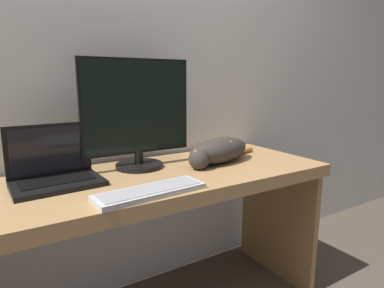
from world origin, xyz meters
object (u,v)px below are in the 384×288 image
monitor (137,115)px  cat (218,150)px  external_keyboard (150,191)px  laptop (55,173)px

monitor → cat: monitor is taller
monitor → external_keyboard: bearing=-106.3°
laptop → cat: 0.76m
external_keyboard → laptop: bearing=127.8°
laptop → external_keyboard: 0.41m
cat → external_keyboard: bearing=-166.5°
monitor → laptop: 0.44m
monitor → cat: bearing=-18.6°
laptop → external_keyboard: laptop is taller
laptop → monitor: bearing=6.0°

